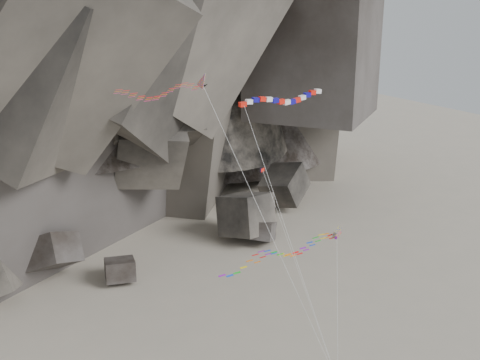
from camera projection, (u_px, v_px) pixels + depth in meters
boulder_field at (122, 253)px, 88.87m from camera, size 80.44×17.28×9.75m
delta_kite at (157, 92)px, 48.34m from camera, size 19.89×7.53×32.78m
banner_kite at (283, 101)px, 57.61m from camera, size 9.52×8.32×29.60m
parafoil_kite at (277, 253)px, 60.09m from camera, size 15.54×6.07×14.97m
pennant_kite at (285, 234)px, 56.65m from camera, size 7.17×4.57×23.83m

